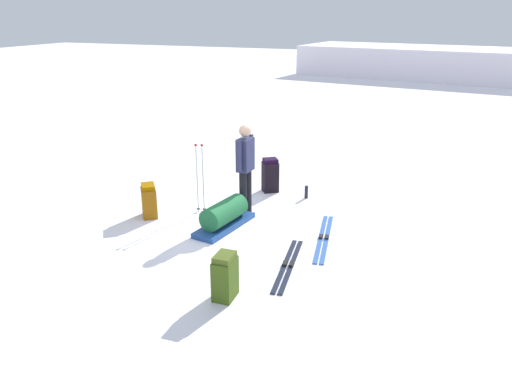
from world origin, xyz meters
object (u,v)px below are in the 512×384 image
backpack_large_dark (225,277)px  skier_standing (245,165)px  backpack_small_spare (149,201)px  ski_pair_near (324,238)px  thermos_bottle (306,192)px  ski_poles_planted_near (200,175)px  gear_sled (224,216)px  backpack_bright (270,175)px  ski_pair_far (288,265)px

backpack_large_dark → skier_standing: bearing=108.0°
skier_standing → backpack_small_spare: 1.89m
ski_pair_near → thermos_bottle: size_ratio=7.29×
skier_standing → backpack_small_spare: skier_standing is taller
backpack_large_dark → ski_poles_planted_near: 3.11m
skier_standing → backpack_small_spare: bearing=-153.6°
gear_sled → ski_pair_near: bearing=7.0°
skier_standing → ski_pair_near: bearing=-17.3°
backpack_large_dark → thermos_bottle: 4.03m
skier_standing → backpack_small_spare: size_ratio=2.71×
skier_standing → thermos_bottle: skier_standing is taller
ski_pair_near → backpack_small_spare: size_ratio=3.02×
backpack_large_dark → backpack_bright: bearing=102.6°
ski_pair_far → thermos_bottle: size_ratio=6.61×
backpack_large_dark → gear_sled: 2.30m
skier_standing → thermos_bottle: size_ratio=6.54×
backpack_small_spare → ski_poles_planted_near: size_ratio=0.47×
backpack_small_spare → thermos_bottle: bearing=40.0°
skier_standing → backpack_bright: size_ratio=2.38×
backpack_bright → backpack_small_spare: bearing=-126.5°
gear_sled → backpack_small_spare: bearing=-177.5°
ski_pair_far → gear_sled: gear_sled is taller
backpack_bright → backpack_small_spare: backpack_bright is taller
ski_pair_near → ski_pair_far: same height
ski_poles_planted_near → thermos_bottle: size_ratio=5.12×
backpack_bright → ski_poles_planted_near: size_ratio=0.54×
backpack_bright → backpack_small_spare: 2.65m
gear_sled → ski_poles_planted_near: bearing=145.9°
ski_pair_near → ski_pair_far: bearing=-102.5°
thermos_bottle → backpack_bright: bearing=172.3°
backpack_bright → thermos_bottle: bearing=-7.7°
ski_poles_planted_near → gear_sled: size_ratio=0.95×
backpack_bright → ski_poles_planted_near: bearing=-116.8°
ski_pair_near → backpack_bright: bearing=131.9°
ski_pair_far → ski_poles_planted_near: 2.72m
ski_poles_planted_near → ski_pair_near: bearing=-6.4°
skier_standing → gear_sled: (-0.09, -0.73, -0.73)m
ski_pair_near → backpack_large_dark: 2.42m
ski_pair_near → gear_sled: size_ratio=1.35×
gear_sled → backpack_large_dark: bearing=-64.2°
backpack_bright → backpack_large_dark: bearing=-77.4°
skier_standing → backpack_large_dark: (0.91, -2.79, -0.64)m
skier_standing → backpack_bright: 1.47m
ski_pair_far → backpack_large_dark: backpack_large_dark is taller
ski_pair_far → backpack_large_dark: (-0.49, -1.15, 0.30)m
skier_standing → ski_poles_planted_near: (-0.81, -0.24, -0.22)m
backpack_large_dark → backpack_small_spare: backpack_large_dark is taller
backpack_small_spare → thermos_bottle: (2.41, 2.02, -0.18)m
backpack_large_dark → thermos_bottle: backpack_large_dark is taller
ski_pair_far → backpack_bright: backpack_bright is taller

